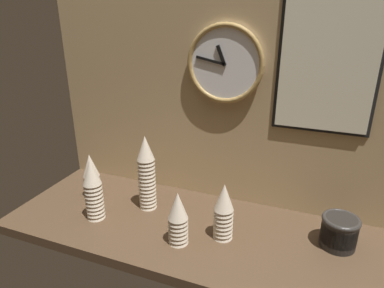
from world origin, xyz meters
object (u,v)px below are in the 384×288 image
at_px(cup_stack_center_right, 224,211).
at_px(menu_board, 329,54).
at_px(cup_stack_left, 93,190).
at_px(bowl_stack_far_right, 339,231).
at_px(wall_clock, 225,64).
at_px(cup_stack_center, 178,218).
at_px(cup_stack_far_left, 91,176).
at_px(cup_stack_center_left, 147,173).

xyz_separation_m(cup_stack_center_right, menu_board, (0.28, 0.27, 0.53)).
xyz_separation_m(cup_stack_left, bowl_stack_far_right, (0.91, 0.17, -0.07)).
xyz_separation_m(cup_stack_left, wall_clock, (0.42, 0.33, 0.46)).
xyz_separation_m(cup_stack_center, cup_stack_far_left, (-0.49, 0.16, 0.00)).
relative_size(cup_stack_center_left, wall_clock, 1.06).
height_order(bowl_stack_far_right, wall_clock, wall_clock).
height_order(cup_stack_center_right, cup_stack_center_left, cup_stack_center_left).
bearing_deg(cup_stack_far_left, cup_stack_left, -50.28).
bearing_deg(wall_clock, cup_stack_far_left, -160.49).
relative_size(cup_stack_center_right, cup_stack_far_left, 1.08).
relative_size(cup_stack_left, menu_board, 0.45).
bearing_deg(cup_stack_center_right, menu_board, 44.38).
xyz_separation_m(cup_stack_center, cup_stack_left, (-0.37, 0.02, 0.03)).
distance_m(cup_stack_center, cup_stack_center_left, 0.28).
height_order(cup_stack_center_left, menu_board, menu_board).
relative_size(cup_stack_center_right, menu_board, 0.39).
relative_size(cup_stack_center_left, bowl_stack_far_right, 2.48).
bearing_deg(cup_stack_left, bowl_stack_far_right, 10.47).
distance_m(cup_stack_far_left, cup_stack_center_left, 0.28).
bearing_deg(cup_stack_center_left, menu_board, 16.64).
distance_m(wall_clock, menu_board, 0.37).
relative_size(cup_stack_center, wall_clock, 0.67).
xyz_separation_m(cup_stack_center_right, cup_stack_far_left, (-0.63, 0.07, -0.01)).
xyz_separation_m(cup_stack_far_left, cup_stack_center_left, (0.27, 0.01, 0.06)).
xyz_separation_m(wall_clock, menu_board, (0.37, 0.01, 0.05)).
xyz_separation_m(cup_stack_far_left, bowl_stack_far_right, (1.02, 0.03, -0.04)).
bearing_deg(cup_stack_left, menu_board, 22.98).
bearing_deg(menu_board, cup_stack_center, -139.37).
bearing_deg(cup_stack_far_left, cup_stack_center, -18.12).
height_order(cup_stack_center, cup_stack_center_left, cup_stack_center_left).
bearing_deg(wall_clock, cup_stack_center_right, -71.00).
bearing_deg(cup_stack_center_left, wall_clock, 34.21).
bearing_deg(cup_stack_center, bowl_stack_far_right, 19.64).
height_order(cup_stack_left, cup_stack_center_left, cup_stack_center_left).
bearing_deg(cup_stack_center_left, cup_stack_left, -137.37).
bearing_deg(wall_clock, cup_stack_center_left, -145.79).
xyz_separation_m(cup_stack_far_left, cup_stack_left, (0.11, -0.14, 0.03)).
relative_size(cup_stack_center_left, menu_board, 0.57).
distance_m(cup_stack_far_left, wall_clock, 0.75).
height_order(cup_stack_center_right, cup_stack_far_left, cup_stack_center_right).
distance_m(cup_stack_left, wall_clock, 0.71).
relative_size(bowl_stack_far_right, wall_clock, 0.43).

